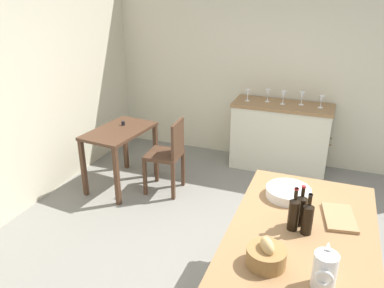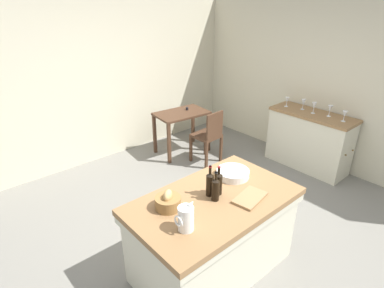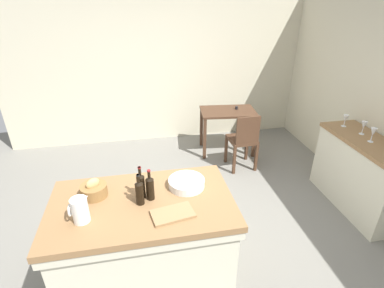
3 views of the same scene
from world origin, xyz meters
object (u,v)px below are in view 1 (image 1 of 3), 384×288
at_px(side_cabinet, 280,137).
at_px(wine_glass_far_right, 248,93).
at_px(wash_bowl, 288,192).
at_px(wine_glass_left, 302,96).
at_px(cutting_board, 339,217).
at_px(wine_glass_right, 268,93).
at_px(wine_bottle_green, 308,218).
at_px(wine_glass_middle, 283,95).
at_px(wine_bottle_amber, 294,213).
at_px(bread_basket, 266,255).
at_px(writing_desk, 120,139).
at_px(pitcher, 325,271).
at_px(island_table, 296,279).
at_px(wine_bottle_dark, 301,209).
at_px(wine_glass_far_left, 321,99).
at_px(wooden_chair, 168,153).

xyz_separation_m(side_cabinet, wine_glass_far_right, (-0.03, 0.47, 0.57)).
xyz_separation_m(wash_bowl, wine_glass_left, (2.33, 0.16, 0.14)).
bearing_deg(wash_bowl, cutting_board, -115.66).
bearing_deg(wine_glass_right, wine_bottle_green, -164.33).
distance_m(wine_glass_middle, wine_glass_far_right, 0.47).
height_order(wash_bowl, wine_bottle_amber, wine_bottle_amber).
height_order(cutting_board, wine_glass_right, wine_glass_right).
distance_m(bread_basket, cutting_board, 0.76).
xyz_separation_m(writing_desk, bread_basket, (-1.92, -2.14, 0.30)).
bearing_deg(wine_glass_far_right, bread_basket, -164.77).
height_order(writing_desk, wine_glass_far_right, wine_glass_far_right).
xyz_separation_m(pitcher, wine_glass_middle, (3.18, 0.70, 0.07)).
relative_size(wine_bottle_amber, wine_glass_left, 1.79).
relative_size(island_table, bread_basket, 6.90).
height_order(writing_desk, wine_glass_middle, wine_glass_middle).
bearing_deg(wine_bottle_dark, wine_glass_right, 15.16).
xyz_separation_m(island_table, wine_bottle_dark, (0.08, 0.03, 0.52)).
bearing_deg(wash_bowl, pitcher, -161.15).
bearing_deg(island_table, wine_glass_left, 6.52).
height_order(pitcher, wine_glass_middle, pitcher).
xyz_separation_m(island_table, wine_glass_far_left, (2.71, 0.07, 0.57)).
distance_m(pitcher, wine_glass_left, 3.26).
relative_size(side_cabinet, wine_bottle_amber, 4.22).
bearing_deg(side_cabinet, wash_bowl, -170.49).
height_order(side_cabinet, wine_bottle_amber, wine_bottle_amber).
bearing_deg(wooden_chair, pitcher, -138.09).
height_order(pitcher, wash_bowl, pitcher).
xyz_separation_m(wine_glass_far_left, wine_glass_right, (0.04, 0.68, 0.01)).
bearing_deg(cutting_board, wine_glass_right, 21.32).
bearing_deg(bread_basket, wine_glass_right, 10.50).
relative_size(side_cabinet, cutting_board, 3.83).
bearing_deg(wine_glass_middle, wine_bottle_dark, -168.94).
distance_m(wash_bowl, wine_bottle_green, 0.48).
relative_size(wine_glass_far_left, wine_glass_middle, 0.90).
bearing_deg(wash_bowl, island_table, -159.84).
relative_size(wine_glass_left, wine_glass_middle, 0.99).
bearing_deg(wine_glass_middle, writing_desk, 124.03).
bearing_deg(island_table, pitcher, -162.34).
bearing_deg(wine_glass_far_left, pitcher, -175.98).
bearing_deg(pitcher, side_cabinet, 12.23).
xyz_separation_m(wine_bottle_green, wine_glass_left, (2.76, 0.33, 0.06)).
relative_size(wash_bowl, wine_glass_far_left, 2.15).
bearing_deg(wine_glass_far_right, wine_glass_middle, -87.56).
height_order(bread_basket, wine_bottle_dark, wine_bottle_dark).
distance_m(cutting_board, wine_glass_far_right, 2.73).
xyz_separation_m(bread_basket, wine_glass_middle, (3.11, 0.37, 0.12)).
distance_m(wash_bowl, wine_bottle_dark, 0.37).
relative_size(side_cabinet, wine_bottle_dark, 4.44).
distance_m(pitcher, wine_bottle_dark, 0.59).
relative_size(island_table, writing_desk, 1.68).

